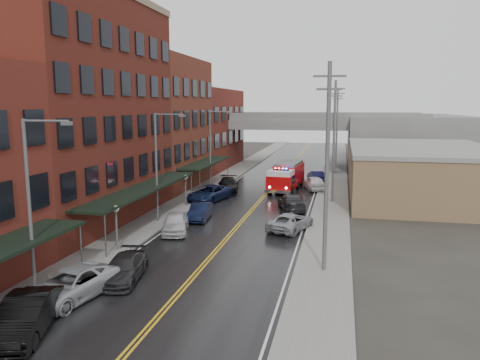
# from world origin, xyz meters

# --- Properties ---
(road) EXTENTS (11.00, 160.00, 0.02)m
(road) POSITION_xyz_m (0.00, 30.00, 0.01)
(road) COLOR black
(road) RESTS_ON ground
(sidewalk_left) EXTENTS (3.00, 160.00, 0.15)m
(sidewalk_left) POSITION_xyz_m (-7.30, 30.00, 0.07)
(sidewalk_left) COLOR slate
(sidewalk_left) RESTS_ON ground
(sidewalk_right) EXTENTS (3.00, 160.00, 0.15)m
(sidewalk_right) POSITION_xyz_m (7.30, 30.00, 0.07)
(sidewalk_right) COLOR slate
(sidewalk_right) RESTS_ON ground
(curb_left) EXTENTS (0.30, 160.00, 0.15)m
(curb_left) POSITION_xyz_m (-5.65, 30.00, 0.07)
(curb_left) COLOR gray
(curb_left) RESTS_ON ground
(curb_right) EXTENTS (0.30, 160.00, 0.15)m
(curb_right) POSITION_xyz_m (5.65, 30.00, 0.07)
(curb_right) COLOR gray
(curb_right) RESTS_ON ground
(brick_building_b) EXTENTS (9.00, 20.00, 18.00)m
(brick_building_b) POSITION_xyz_m (-13.30, 23.00, 9.00)
(brick_building_b) COLOR #592517
(brick_building_b) RESTS_ON ground
(brick_building_c) EXTENTS (9.00, 15.00, 15.00)m
(brick_building_c) POSITION_xyz_m (-13.30, 40.50, 7.50)
(brick_building_c) COLOR brown
(brick_building_c) RESTS_ON ground
(brick_building_far) EXTENTS (9.00, 20.00, 12.00)m
(brick_building_far) POSITION_xyz_m (-13.30, 58.00, 6.00)
(brick_building_far) COLOR maroon
(brick_building_far) RESTS_ON ground
(tan_building) EXTENTS (14.00, 22.00, 5.00)m
(tan_building) POSITION_xyz_m (16.00, 40.00, 2.50)
(tan_building) COLOR olive
(tan_building) RESTS_ON ground
(right_far_block) EXTENTS (18.00, 30.00, 8.00)m
(right_far_block) POSITION_xyz_m (18.00, 70.00, 4.00)
(right_far_block) COLOR slate
(right_far_block) RESTS_ON ground
(awning_1) EXTENTS (2.60, 18.00, 3.09)m
(awning_1) POSITION_xyz_m (-7.49, 23.00, 2.99)
(awning_1) COLOR black
(awning_1) RESTS_ON ground
(awning_2) EXTENTS (2.60, 13.00, 3.09)m
(awning_2) POSITION_xyz_m (-7.49, 40.50, 2.99)
(awning_2) COLOR black
(awning_2) RESTS_ON ground
(globe_lamp_1) EXTENTS (0.44, 0.44, 3.12)m
(globe_lamp_1) POSITION_xyz_m (-6.40, 16.00, 2.31)
(globe_lamp_1) COLOR #59595B
(globe_lamp_1) RESTS_ON ground
(globe_lamp_2) EXTENTS (0.44, 0.44, 3.12)m
(globe_lamp_2) POSITION_xyz_m (-6.40, 30.00, 2.31)
(globe_lamp_2) COLOR #59595B
(globe_lamp_2) RESTS_ON ground
(street_lamp_0) EXTENTS (2.64, 0.22, 9.00)m
(street_lamp_0) POSITION_xyz_m (-6.55, 8.00, 5.19)
(street_lamp_0) COLOR #59595B
(street_lamp_0) RESTS_ON ground
(street_lamp_1) EXTENTS (2.64, 0.22, 9.00)m
(street_lamp_1) POSITION_xyz_m (-6.55, 24.00, 5.19)
(street_lamp_1) COLOR #59595B
(street_lamp_1) RESTS_ON ground
(street_lamp_2) EXTENTS (2.64, 0.22, 9.00)m
(street_lamp_2) POSITION_xyz_m (-6.55, 40.00, 5.19)
(street_lamp_2) COLOR #59595B
(street_lamp_2) RESTS_ON ground
(utility_pole_0) EXTENTS (1.80, 0.24, 12.00)m
(utility_pole_0) POSITION_xyz_m (7.20, 15.00, 6.31)
(utility_pole_0) COLOR #59595B
(utility_pole_0) RESTS_ON ground
(utility_pole_1) EXTENTS (1.80, 0.24, 12.00)m
(utility_pole_1) POSITION_xyz_m (7.20, 35.00, 6.31)
(utility_pole_1) COLOR #59595B
(utility_pole_1) RESTS_ON ground
(utility_pole_2) EXTENTS (1.80, 0.24, 12.00)m
(utility_pole_2) POSITION_xyz_m (7.20, 55.00, 6.31)
(utility_pole_2) COLOR #59595B
(utility_pole_2) RESTS_ON ground
(overpass) EXTENTS (40.00, 10.00, 7.50)m
(overpass) POSITION_xyz_m (0.00, 62.00, 5.99)
(overpass) COLOR slate
(overpass) RESTS_ON ground
(fire_truck) EXTENTS (4.03, 8.70, 3.10)m
(fire_truck) POSITION_xyz_m (1.87, 41.09, 1.68)
(fire_truck) COLOR #BD080B
(fire_truck) RESTS_ON ground
(parked_car_left_1) EXTENTS (3.17, 5.36, 1.67)m
(parked_car_left_1) POSITION_xyz_m (-4.81, 4.66, 0.83)
(parked_car_left_1) COLOR black
(parked_car_left_1) RESTS_ON ground
(parked_car_left_2) EXTENTS (3.61, 5.90, 1.53)m
(parked_car_left_2) POSITION_xyz_m (-5.00, 8.32, 0.76)
(parked_car_left_2) COLOR #AAADB2
(parked_car_left_2) RESTS_ON ground
(parked_car_left_3) EXTENTS (2.66, 4.97, 1.37)m
(parked_car_left_3) POSITION_xyz_m (-3.60, 11.30, 0.68)
(parked_car_left_3) COLOR black
(parked_car_left_3) RESTS_ON ground
(parked_car_left_4) EXTENTS (3.00, 4.92, 1.57)m
(parked_car_left_4) POSITION_xyz_m (-4.22, 21.20, 0.78)
(parked_car_left_4) COLOR silver
(parked_car_left_4) RESTS_ON ground
(parked_car_left_5) EXTENTS (1.89, 4.43, 1.42)m
(parked_car_left_5) POSITION_xyz_m (-3.60, 25.54, 0.71)
(parked_car_left_5) COLOR black
(parked_car_left_5) RESTS_ON ground
(parked_car_left_6) EXTENTS (3.97, 6.22, 1.60)m
(parked_car_left_6) POSITION_xyz_m (-5.00, 33.20, 0.80)
(parked_car_left_6) COLOR #111C41
(parked_car_left_6) RESTS_ON ground
(parked_car_left_7) EXTENTS (3.20, 5.76, 1.58)m
(parked_car_left_7) POSITION_xyz_m (-4.38, 38.52, 0.79)
(parked_car_left_7) COLOR black
(parked_car_left_7) RESTS_ON ground
(parked_car_right_0) EXTENTS (3.73, 5.37, 1.36)m
(parked_car_right_0) POSITION_xyz_m (4.30, 23.80, 0.68)
(parked_car_right_0) COLOR #95979C
(parked_car_right_0) RESTS_ON ground
(parked_car_right_1) EXTENTS (3.36, 5.66, 1.54)m
(parked_car_right_1) POSITION_xyz_m (3.60, 30.80, 0.77)
(parked_car_right_1) COLOR #27272A
(parked_car_right_1) RESTS_ON ground
(parked_car_right_2) EXTENTS (3.20, 5.16, 1.64)m
(parked_car_right_2) POSITION_xyz_m (5.00, 41.80, 0.82)
(parked_car_right_2) COLOR silver
(parked_car_right_2) RESTS_ON ground
(parked_car_right_3) EXTENTS (2.61, 4.53, 1.41)m
(parked_car_right_3) POSITION_xyz_m (4.90, 47.80, 0.71)
(parked_car_right_3) COLOR black
(parked_car_right_3) RESTS_ON ground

